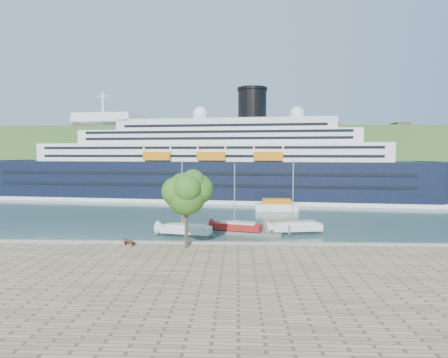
% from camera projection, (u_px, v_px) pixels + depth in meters
% --- Properties ---
extents(ground, '(400.00, 400.00, 0.00)m').
position_uv_depth(ground, '(225.00, 252.00, 44.85)').
color(ground, '#284842').
rests_on(ground, ground).
extents(far_hillside, '(400.00, 50.00, 24.00)m').
position_uv_depth(far_hillside, '(235.00, 153.00, 188.57)').
color(far_hillside, '#355D25').
rests_on(far_hillside, ground).
extents(quay_coping, '(220.00, 0.50, 0.30)m').
position_uv_depth(quay_coping, '(225.00, 243.00, 44.58)').
color(quay_coping, slate).
rests_on(quay_coping, promenade).
extents(cruise_ship, '(125.70, 32.65, 27.94)m').
position_uv_depth(cruise_ship, '(200.00, 145.00, 94.92)').
color(cruise_ship, black).
rests_on(cruise_ship, ground).
extents(park_bench, '(1.44, 1.03, 0.86)m').
position_uv_depth(park_bench, '(129.00, 242.00, 43.97)').
color(park_bench, '#412012').
rests_on(park_bench, promenade).
extents(promenade_tree, '(5.87, 5.87, 9.72)m').
position_uv_depth(promenade_tree, '(186.00, 206.00, 42.53)').
color(promenade_tree, '#276119').
rests_on(promenade_tree, promenade).
extents(floating_pontoon, '(18.07, 6.76, 0.40)m').
position_uv_depth(floating_pontoon, '(222.00, 231.00, 55.96)').
color(floating_pontoon, slate).
rests_on(floating_pontoon, ground).
extents(sailboat_white_near, '(8.23, 3.91, 10.25)m').
position_uv_depth(sailboat_white_near, '(186.00, 201.00, 52.55)').
color(sailboat_white_near, silver).
rests_on(sailboat_white_near, ground).
extents(sailboat_red, '(7.88, 4.21, 9.81)m').
position_uv_depth(sailboat_red, '(238.00, 200.00, 54.76)').
color(sailboat_red, maroon).
rests_on(sailboat_red, ground).
extents(sailboat_white_far, '(8.37, 3.51, 10.48)m').
position_uv_depth(sailboat_white_far, '(297.00, 199.00, 54.24)').
color(sailboat_white_far, silver).
rests_on(sailboat_white_far, ground).
extents(tender_launch, '(8.79, 3.21, 2.41)m').
position_uv_depth(tender_launch, '(276.00, 205.00, 77.16)').
color(tender_launch, orange).
rests_on(tender_launch, ground).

